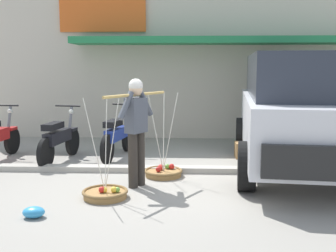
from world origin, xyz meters
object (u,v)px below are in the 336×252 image
Objects in this scene: fruit_vendor at (136,125)px; motorcycle_third_in_row at (117,136)px; wooden_crate at (246,150)px; motorcycle_second_in_row at (59,139)px; plastic_litter_bag at (34,212)px; parked_truck at (298,108)px; fruit_basket_left_side at (105,193)px; fruit_basket_right_side at (163,172)px.

motorcycle_third_in_row is at bearing 107.38° from fruit_vendor.
fruit_vendor reaches higher than wooden_crate.
motorcycle_second_in_row is at bearing 136.77° from fruit_vendor.
plastic_litter_bag is at bearing -131.30° from wooden_crate.
motorcycle_third_in_row is 2.68m from wooden_crate.
parked_truck reaches higher than motorcycle_second_in_row.
fruit_vendor reaches higher than fruit_basket_left_side.
parked_truck is at bearing 30.14° from fruit_basket_left_side.
motorcycle_second_in_row is at bearing -172.21° from wooden_crate.
fruit_basket_left_side is at bearing -130.98° from wooden_crate.
parked_truck reaches higher than fruit_basket_left_side.
wooden_crate is at bearing 43.10° from fruit_basket_right_side.
fruit_basket_left_side is 3.66m from wooden_crate.
fruit_basket_right_side is at bearing -25.48° from motorcycle_second_in_row.
fruit_basket_left_side is 2.71m from motorcycle_third_in_row.
motorcycle_third_in_row is (-0.64, 2.05, -0.52)m from fruit_vendor.
motorcycle_third_in_row is at bearing 95.53° from fruit_basket_left_side.
fruit_vendor is 6.05× the size of plastic_litter_bag.
fruit_basket_left_side reaches higher than motorcycle_third_in_row.
motorcycle_third_in_row is 3.54m from plastic_litter_bag.
fruit_basket_right_side is 5.18× the size of plastic_litter_bag.
parked_truck reaches higher than fruit_vendor.
fruit_basket_left_side and fruit_basket_right_side have the same top height.
fruit_vendor is 0.34× the size of parked_truck.
plastic_litter_bag is (-1.52, -2.06, -0.01)m from fruit_basket_right_side.
parked_truck is 11.30× the size of wooden_crate.
motorcycle_third_in_row reaches higher than plastic_litter_bag.
motorcycle_third_in_row is (-0.26, 2.67, 0.38)m from fruit_basket_left_side.
fruit_basket_left_side is 1.46m from fruit_basket_right_side.
plastic_litter_bag is at bearing -128.20° from fruit_vendor.
fruit_vendor is 3.85× the size of wooden_crate.
wooden_crate is (1.63, 1.53, 0.08)m from fruit_basket_right_side.
motorcycle_second_in_row is 3.15m from plastic_litter_bag.
motorcycle_second_in_row is at bearing 121.02° from fruit_basket_left_side.
fruit_basket_left_side is (-0.38, -0.62, -0.90)m from fruit_vendor.
wooden_crate is at bearing 7.79° from motorcycle_second_in_row.
motorcycle_third_in_row is at bearing 20.91° from motorcycle_second_in_row.
wooden_crate is at bearing 46.78° from fruit_vendor.
fruit_basket_right_side is 2.70m from parked_truck.
fruit_basket_right_side reaches higher than plastic_litter_bag.
fruit_basket_left_side is at bearing 47.65° from plastic_litter_bag.
parked_truck is (3.44, -0.82, 0.68)m from motorcycle_third_in_row.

